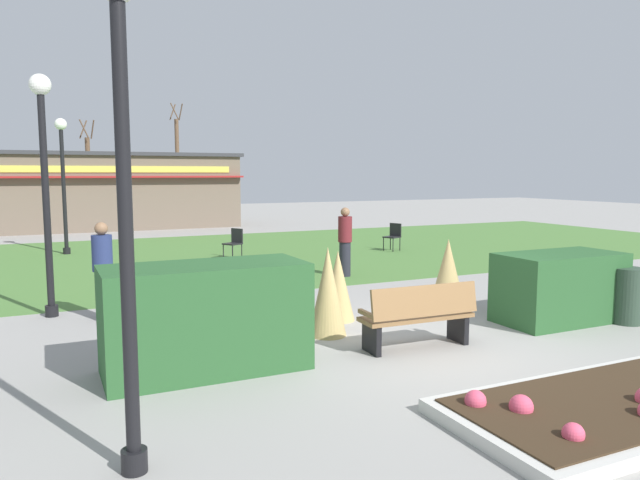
{
  "coord_description": "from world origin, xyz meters",
  "views": [
    {
      "loc": [
        -4.95,
        -6.96,
        2.52
      ],
      "look_at": [
        -0.05,
        3.46,
        1.21
      ],
      "focal_mm": 33.13,
      "sensor_mm": 36.0,
      "label": 1
    }
  ],
  "objects_px": {
    "food_kiosk": "(114,190)",
    "parked_car_west_slot": "(41,208)",
    "trash_bin": "(627,296)",
    "cafe_chair_east": "(393,234)",
    "person_standing": "(345,241)",
    "park_bench": "(419,316)",
    "tree_left_bg": "(177,162)",
    "lamppost_far": "(63,169)",
    "lamppost_near": "(123,158)",
    "tree_right_bg": "(89,173)",
    "person_strolling": "(103,270)",
    "cafe_chair_west": "(235,241)",
    "lamppost_mid": "(44,166)"
  },
  "relations": [
    {
      "from": "lamppost_far",
      "to": "food_kiosk",
      "type": "distance_m",
      "value": 9.0
    },
    {
      "from": "lamppost_near",
      "to": "cafe_chair_west",
      "type": "height_order",
      "value": "lamppost_near"
    },
    {
      "from": "cafe_chair_east",
      "to": "person_standing",
      "type": "height_order",
      "value": "person_standing"
    },
    {
      "from": "cafe_chair_west",
      "to": "person_strolling",
      "type": "bearing_deg",
      "value": -124.45
    },
    {
      "from": "lamppost_far",
      "to": "person_standing",
      "type": "distance_m",
      "value": 9.58
    },
    {
      "from": "lamppost_near",
      "to": "food_kiosk",
      "type": "relative_size",
      "value": 0.37
    },
    {
      "from": "lamppost_near",
      "to": "cafe_chair_east",
      "type": "height_order",
      "value": "lamppost_near"
    },
    {
      "from": "cafe_chair_east",
      "to": "tree_left_bg",
      "type": "xyz_separation_m",
      "value": [
        -1.72,
        25.27,
        2.75
      ]
    },
    {
      "from": "trash_bin",
      "to": "lamppost_near",
      "type": "bearing_deg",
      "value": -168.61
    },
    {
      "from": "park_bench",
      "to": "lamppost_far",
      "type": "relative_size",
      "value": 0.41
    },
    {
      "from": "lamppost_near",
      "to": "trash_bin",
      "type": "relative_size",
      "value": 4.45
    },
    {
      "from": "food_kiosk",
      "to": "parked_car_west_slot",
      "type": "height_order",
      "value": "food_kiosk"
    },
    {
      "from": "park_bench",
      "to": "lamppost_near",
      "type": "distance_m",
      "value": 5.12
    },
    {
      "from": "person_standing",
      "to": "lamppost_far",
      "type": "bearing_deg",
      "value": 136.85
    },
    {
      "from": "cafe_chair_west",
      "to": "person_strolling",
      "type": "height_order",
      "value": "person_strolling"
    },
    {
      "from": "lamppost_mid",
      "to": "person_strolling",
      "type": "distance_m",
      "value": 2.06
    },
    {
      "from": "food_kiosk",
      "to": "cafe_chair_east",
      "type": "distance_m",
      "value": 14.33
    },
    {
      "from": "cafe_chair_east",
      "to": "park_bench",
      "type": "bearing_deg",
      "value": -120.3
    },
    {
      "from": "person_standing",
      "to": "tree_left_bg",
      "type": "bearing_deg",
      "value": 93.2
    },
    {
      "from": "lamppost_mid",
      "to": "cafe_chair_east",
      "type": "relative_size",
      "value": 4.7
    },
    {
      "from": "lamppost_far",
      "to": "person_strolling",
      "type": "relative_size",
      "value": 2.48
    },
    {
      "from": "food_kiosk",
      "to": "parked_car_west_slot",
      "type": "relative_size",
      "value": 2.59
    },
    {
      "from": "parked_car_west_slot",
      "to": "tree_right_bg",
      "type": "xyz_separation_m",
      "value": [
        2.7,
        3.31,
        1.85
      ]
    },
    {
      "from": "lamppost_mid",
      "to": "person_strolling",
      "type": "xyz_separation_m",
      "value": [
        0.82,
        -0.64,
        -1.77
      ]
    },
    {
      "from": "lamppost_near",
      "to": "lamppost_mid",
      "type": "bearing_deg",
      "value": 94.96
    },
    {
      "from": "lamppost_mid",
      "to": "tree_right_bg",
      "type": "bearing_deg",
      "value": 84.7
    },
    {
      "from": "trash_bin",
      "to": "cafe_chair_west",
      "type": "xyz_separation_m",
      "value": [
        -3.75,
        10.11,
        0.06
      ]
    },
    {
      "from": "tree_left_bg",
      "to": "tree_right_bg",
      "type": "height_order",
      "value": "tree_left_bg"
    },
    {
      "from": "trash_bin",
      "to": "parked_car_west_slot",
      "type": "height_order",
      "value": "parked_car_west_slot"
    },
    {
      "from": "trash_bin",
      "to": "park_bench",
      "type": "bearing_deg",
      "value": 175.96
    },
    {
      "from": "cafe_chair_east",
      "to": "food_kiosk",
      "type": "bearing_deg",
      "value": 120.88
    },
    {
      "from": "person_standing",
      "to": "tree_right_bg",
      "type": "xyz_separation_m",
      "value": [
        -4.03,
        26.01,
        1.64
      ]
    },
    {
      "from": "lamppost_mid",
      "to": "person_strolling",
      "type": "height_order",
      "value": "lamppost_mid"
    },
    {
      "from": "lamppost_mid",
      "to": "person_standing",
      "type": "distance_m",
      "value": 6.96
    },
    {
      "from": "food_kiosk",
      "to": "lamppost_near",
      "type": "bearing_deg",
      "value": -95.74
    },
    {
      "from": "person_strolling",
      "to": "food_kiosk",
      "type": "bearing_deg",
      "value": -119.53
    },
    {
      "from": "parked_car_west_slot",
      "to": "tree_right_bg",
      "type": "relative_size",
      "value": 0.76
    },
    {
      "from": "food_kiosk",
      "to": "tree_left_bg",
      "type": "height_order",
      "value": "tree_left_bg"
    },
    {
      "from": "lamppost_far",
      "to": "trash_bin",
      "type": "relative_size",
      "value": 4.45
    },
    {
      "from": "person_strolling",
      "to": "parked_car_west_slot",
      "type": "height_order",
      "value": "person_strolling"
    },
    {
      "from": "lamppost_far",
      "to": "person_standing",
      "type": "height_order",
      "value": "lamppost_far"
    },
    {
      "from": "cafe_chair_east",
      "to": "person_standing",
      "type": "xyz_separation_m",
      "value": [
        -3.67,
        -3.61,
        0.33
      ]
    },
    {
      "from": "park_bench",
      "to": "parked_car_west_slot",
      "type": "bearing_deg",
      "value": 99.8
    },
    {
      "from": "lamppost_mid",
      "to": "cafe_chair_west",
      "type": "xyz_separation_m",
      "value": [
        5.02,
        5.47,
        -2.11
      ]
    },
    {
      "from": "park_bench",
      "to": "tree_left_bg",
      "type": "distance_m",
      "value": 34.98
    },
    {
      "from": "cafe_chair_west",
      "to": "tree_right_bg",
      "type": "xyz_separation_m",
      "value": [
        -2.47,
        21.96,
        1.97
      ]
    },
    {
      "from": "trash_bin",
      "to": "parked_car_west_slot",
      "type": "relative_size",
      "value": 0.22
    },
    {
      "from": "tree_right_bg",
      "to": "park_bench",
      "type": "bearing_deg",
      "value": -86.01
    },
    {
      "from": "park_bench",
      "to": "lamppost_near",
      "type": "height_order",
      "value": "lamppost_near"
    },
    {
      "from": "lamppost_near",
      "to": "parked_car_west_slot",
      "type": "bearing_deg",
      "value": 91.32
    }
  ]
}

